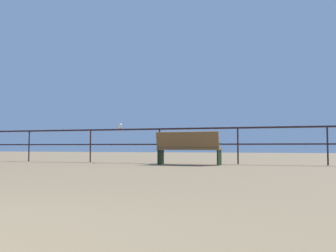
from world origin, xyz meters
name	(u,v)px	position (x,y,z in m)	size (l,w,h in m)	color
pier_railing	(197,137)	(0.00, 9.77, 0.79)	(21.20, 0.05, 1.06)	black
bench_near_left	(188,146)	(-0.09, 9.00, 0.50)	(1.79, 0.72, 0.91)	brown
seagull_on_rail	(120,126)	(-2.49, 9.76, 1.13)	(0.27, 0.29, 0.17)	silver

